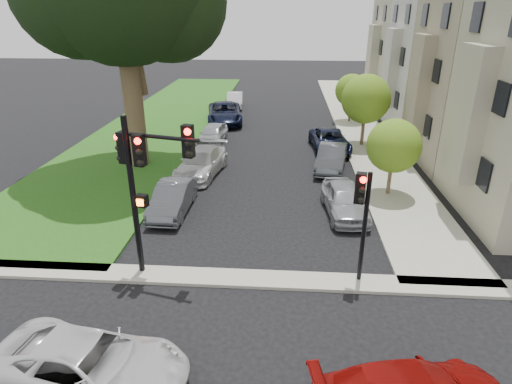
# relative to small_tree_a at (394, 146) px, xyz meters

# --- Properties ---
(ground) EXTENTS (140.00, 140.00, 0.00)m
(ground) POSITION_rel_small_tree_a_xyz_m (-6.20, -9.65, -2.56)
(ground) COLOR black
(ground) RESTS_ON ground
(grass_strip) EXTENTS (8.00, 44.00, 0.12)m
(grass_strip) POSITION_rel_small_tree_a_xyz_m (-15.20, 14.35, -2.50)
(grass_strip) COLOR #1E5019
(grass_strip) RESTS_ON ground
(sidewalk_right) EXTENTS (3.50, 44.00, 0.12)m
(sidewalk_right) POSITION_rel_small_tree_a_xyz_m (0.55, 14.35, -2.50)
(sidewalk_right) COLOR #9F9E97
(sidewalk_right) RESTS_ON ground
(sidewalk_cross) EXTENTS (60.00, 1.00, 0.12)m
(sidewalk_cross) POSITION_rel_small_tree_a_xyz_m (-6.20, -7.65, -2.50)
(sidewalk_cross) COLOR #9F9E97
(sidewalk_cross) RESTS_ON ground
(house_b) EXTENTS (7.70, 7.55, 15.97)m
(house_b) POSITION_rel_small_tree_a_xyz_m (6.25, 5.85, 4.37)
(house_b) COLOR gray
(house_b) RESTS_ON ground
(house_c) EXTENTS (7.70, 7.55, 15.97)m
(house_c) POSITION_rel_small_tree_a_xyz_m (6.25, 13.35, 4.37)
(house_c) COLOR gray
(house_c) RESTS_ON ground
(house_d) EXTENTS (7.70, 7.55, 15.97)m
(house_d) POSITION_rel_small_tree_a_xyz_m (6.25, 20.85, 4.37)
(house_d) COLOR #A39F8B
(house_d) RESTS_ON ground
(small_tree_a) EXTENTS (2.57, 2.57, 3.85)m
(small_tree_a) POSITION_rel_small_tree_a_xyz_m (0.00, 0.00, 0.00)
(small_tree_a) COLOR brown
(small_tree_a) RESTS_ON ground
(small_tree_b) EXTENTS (3.17, 3.17, 4.76)m
(small_tree_b) POSITION_rel_small_tree_a_xyz_m (0.00, 8.35, 0.61)
(small_tree_b) COLOR brown
(small_tree_b) RESTS_ON ground
(small_tree_c) EXTENTS (2.58, 2.58, 3.87)m
(small_tree_c) POSITION_rel_small_tree_a_xyz_m (-0.00, 14.89, 0.01)
(small_tree_c) COLOR brown
(small_tree_c) RESTS_ON ground
(traffic_signal_main) EXTENTS (2.73, 0.80, 5.57)m
(traffic_signal_main) POSITION_rel_small_tree_a_xyz_m (-9.56, -7.41, 1.28)
(traffic_signal_main) COLOR black
(traffic_signal_main) RESTS_ON ground
(traffic_signal_secondary) EXTENTS (0.53, 0.43, 3.96)m
(traffic_signal_secondary) POSITION_rel_small_tree_a_xyz_m (-2.65, -7.46, 0.20)
(traffic_signal_secondary) COLOR black
(traffic_signal_secondary) RESTS_ON ground
(car_cross_near) EXTENTS (5.12, 2.93, 1.35)m
(car_cross_near) POSITION_rel_small_tree_a_xyz_m (-9.67, -12.36, -1.89)
(car_cross_near) COLOR silver
(car_cross_near) RESTS_ON ground
(car_parked_0) EXTENTS (2.03, 4.28, 1.41)m
(car_parked_0) POSITION_rel_small_tree_a_xyz_m (-2.40, -2.23, -1.85)
(car_parked_0) COLOR #999BA0
(car_parked_0) RESTS_ON ground
(car_parked_1) EXTENTS (2.26, 4.49, 1.41)m
(car_parked_1) POSITION_rel_small_tree_a_xyz_m (-2.47, 3.57, -1.85)
(car_parked_1) COLOR #3F4247
(car_parked_1) RESTS_ON ground
(car_parked_2) EXTENTS (2.67, 4.95, 1.32)m
(car_parked_2) POSITION_rel_small_tree_a_xyz_m (-2.24, 7.25, -1.90)
(car_parked_2) COLOR black
(car_parked_2) RESTS_ON ground
(car_parked_5) EXTENTS (1.49, 4.10, 1.34)m
(car_parked_5) POSITION_rel_small_tree_a_xyz_m (-10.12, -2.56, -1.89)
(car_parked_5) COLOR #3F4247
(car_parked_5) RESTS_ON ground
(car_parked_6) EXTENTS (2.69, 5.14, 1.42)m
(car_parked_6) POSITION_rel_small_tree_a_xyz_m (-9.72, 2.27, -1.85)
(car_parked_6) COLOR silver
(car_parked_6) RESTS_ON ground
(car_parked_7) EXTENTS (1.84, 4.03, 1.34)m
(car_parked_7) POSITION_rel_small_tree_a_xyz_m (-10.08, 8.25, -1.89)
(car_parked_7) COLOR #999BA0
(car_parked_7) RESTS_ON ground
(car_parked_8) EXTENTS (3.50, 6.08, 1.60)m
(car_parked_8) POSITION_rel_small_tree_a_xyz_m (-10.07, 14.07, -1.76)
(car_parked_8) COLOR black
(car_parked_8) RESTS_ON ground
(car_parked_9) EXTENTS (1.79, 4.21, 1.35)m
(car_parked_9) POSITION_rel_small_tree_a_xyz_m (-9.95, 20.02, -1.88)
(car_parked_9) COLOR silver
(car_parked_9) RESTS_ON ground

